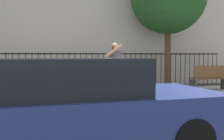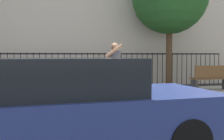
{
  "view_description": "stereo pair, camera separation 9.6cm",
  "coord_description": "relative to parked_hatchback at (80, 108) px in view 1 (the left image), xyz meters",
  "views": [
    {
      "loc": [
        -2.59,
        -5.74,
        1.5
      ],
      "look_at": [
        -0.61,
        1.66,
        1.07
      ],
      "focal_mm": 42.86,
      "sensor_mm": 36.0,
      "label": 1
    },
    {
      "loc": [
        -2.49,
        -5.76,
        1.5
      ],
      "look_at": [
        -0.61,
        1.66,
        1.07
      ],
      "focal_mm": 42.86,
      "sensor_mm": 36.0,
      "label": 2
    }
  ],
  "objects": [
    {
      "name": "iron_fence",
      "position": [
        2.02,
        7.67,
        0.32
      ],
      "size": [
        12.03,
        0.04,
        1.6
      ],
      "color": "black",
      "rests_on": "ground"
    },
    {
      "name": "sidewalk",
      "position": [
        2.02,
        3.97,
        -0.63
      ],
      "size": [
        28.0,
        4.4,
        0.15
      ],
      "primitive_type": "cube",
      "color": "#9E9B93",
      "rests_on": "ground"
    },
    {
      "name": "pedestrian_on_phone",
      "position": [
        1.42,
        3.16,
        0.43
      ],
      "size": [
        0.52,
        0.71,
        1.68
      ],
      "color": "#936B4C",
      "rests_on": "sidewalk"
    },
    {
      "name": "parked_hatchback",
      "position": [
        0.0,
        0.0,
        0.0
      ],
      "size": [
        4.27,
        2.0,
        1.45
      ],
      "color": "navy",
      "rests_on": "ground"
    },
    {
      "name": "street_bench",
      "position": [
        5.71,
        4.89,
        -0.05
      ],
      "size": [
        1.6,
        0.45,
        0.95
      ],
      "color": "brown",
      "rests_on": "sidewalk"
    },
    {
      "name": "ground_plane",
      "position": [
        2.02,
        1.77,
        -0.7
      ],
      "size": [
        60.0,
        60.0,
        0.0
      ],
      "primitive_type": "plane",
      "color": "#28282B"
    }
  ]
}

